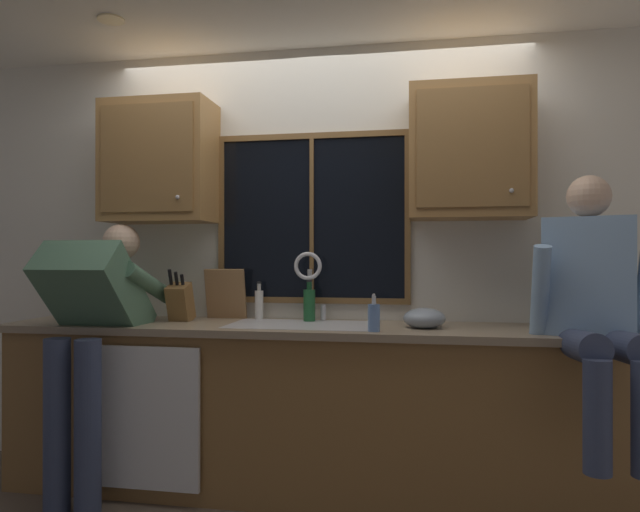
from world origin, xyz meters
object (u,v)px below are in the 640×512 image
object	(u,v)px
person_sitting_on_counter	(595,298)
cutting_board	(226,294)
soap_dispenser	(374,317)
bottle_green_glass	(309,304)
bottle_tall_clear	(259,304)
mixing_bowl	(424,318)
knife_block	(180,302)
person_standing	(93,324)

from	to	relation	value
person_sitting_on_counter	cutting_board	bearing A→B (deg)	165.91
soap_dispenser	bottle_green_glass	distance (m)	0.55
person_sitting_on_counter	bottle_tall_clear	world-z (taller)	person_sitting_on_counter
cutting_board	mixing_bowl	bearing A→B (deg)	-11.40
cutting_board	bottle_tall_clear	bearing A→B (deg)	1.13
person_sitting_on_counter	cutting_board	world-z (taller)	person_sitting_on_counter
cutting_board	mixing_bowl	size ratio (longest dim) A/B	1.39
person_sitting_on_counter	soap_dispenser	bearing A→B (deg)	176.82
knife_block	soap_dispenser	size ratio (longest dim) A/B	1.69
soap_dispenser	knife_block	bearing A→B (deg)	167.28
person_standing	cutting_board	distance (m)	0.76
cutting_board	soap_dispenser	distance (m)	1.03
bottle_green_glass	person_sitting_on_counter	bearing A→B (deg)	-17.00
soap_dispenser	bottle_tall_clear	xyz separation A→B (m)	(-0.72, 0.44, 0.02)
person_sitting_on_counter	soap_dispenser	world-z (taller)	person_sitting_on_counter
person_standing	bottle_green_glass	size ratio (longest dim) A/B	6.18
cutting_board	bottle_tall_clear	xyz separation A→B (m)	(0.21, 0.00, -0.06)
person_standing	knife_block	world-z (taller)	person_standing
person_sitting_on_counter	knife_block	distance (m)	2.18
person_standing	mixing_bowl	distance (m)	1.76
soap_dispenser	bottle_tall_clear	distance (m)	0.84
cutting_board	person_standing	bearing A→B (deg)	-138.54
cutting_board	knife_block	bearing A→B (deg)	-140.68
person_sitting_on_counter	knife_block	xyz separation A→B (m)	(-2.16, 0.31, -0.08)
person_standing	soap_dispenser	world-z (taller)	person_standing
knife_block	bottle_green_glass	bearing A→B (deg)	9.22
person_sitting_on_counter	bottle_tall_clear	xyz separation A→B (m)	(-1.74, 0.49, -0.09)
cutting_board	person_sitting_on_counter	bearing A→B (deg)	-14.09
person_standing	cutting_board	xyz separation A→B (m)	(0.56, 0.50, 0.13)
person_sitting_on_counter	knife_block	bearing A→B (deg)	171.72
bottle_tall_clear	person_sitting_on_counter	bearing A→B (deg)	-15.83
person_standing	mixing_bowl	xyz separation A→B (m)	(1.74, 0.26, 0.04)
person_sitting_on_counter	mixing_bowl	bearing A→B (deg)	161.90
person_standing	bottle_tall_clear	world-z (taller)	person_standing
mixing_bowl	soap_dispenser	size ratio (longest dim) A/B	1.16
knife_block	bottle_tall_clear	xyz separation A→B (m)	(0.42, 0.18, -0.02)
person_sitting_on_counter	person_standing	bearing A→B (deg)	-179.78
mixing_bowl	cutting_board	bearing A→B (deg)	168.60
person_sitting_on_counter	mixing_bowl	world-z (taller)	person_sitting_on_counter
knife_block	soap_dispenser	xyz separation A→B (m)	(1.14, -0.26, -0.04)
bottle_green_glass	bottle_tall_clear	bearing A→B (deg)	169.55
knife_block	bottle_green_glass	distance (m)	0.75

